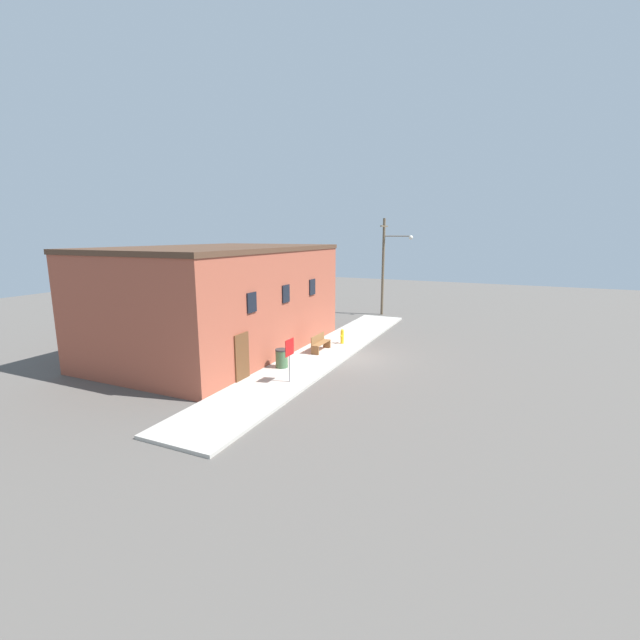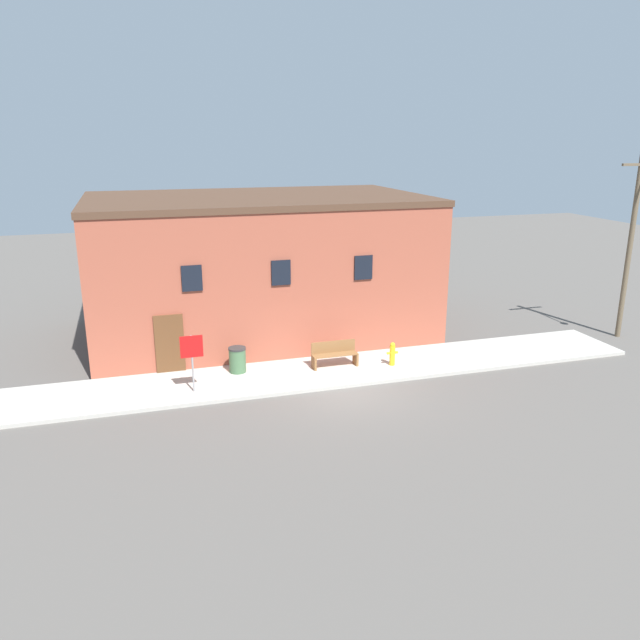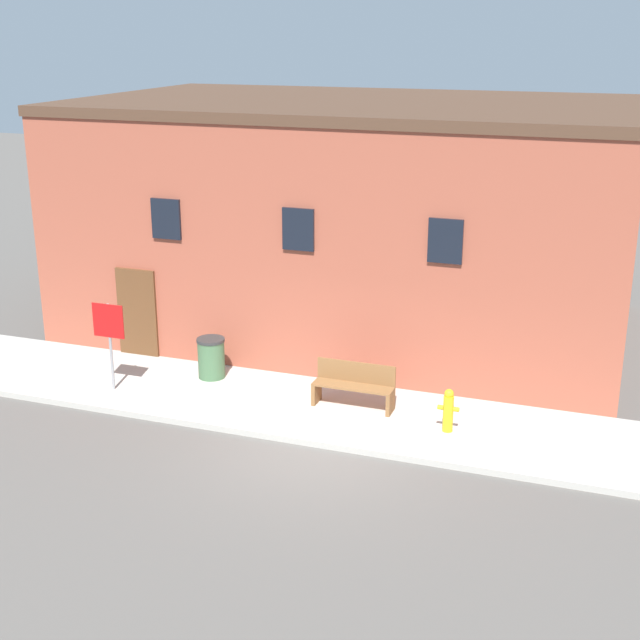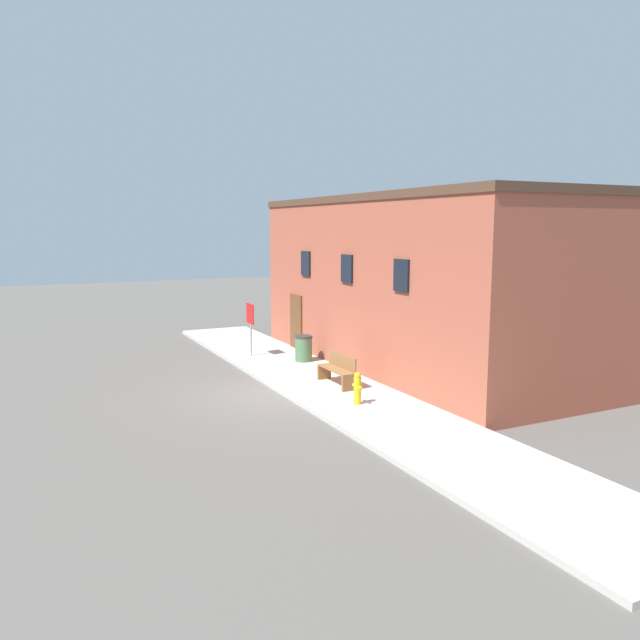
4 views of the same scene
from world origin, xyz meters
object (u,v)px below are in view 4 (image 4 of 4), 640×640
fire_hydrant (357,388)px  stop_sign (250,319)px  trash_bin (304,348)px  bench (338,370)px

fire_hydrant → stop_sign: stop_sign is taller
fire_hydrant → trash_bin: 5.55m
fire_hydrant → bench: (-2.04, 0.50, 0.02)m
fire_hydrant → stop_sign: 7.20m
fire_hydrant → trash_bin: (-5.47, 0.96, 0.02)m
trash_bin → fire_hydrant: bearing=-9.9°
fire_hydrant → bench: bench is taller
stop_sign → fire_hydrant: bearing=3.1°
fire_hydrant → trash_bin: trash_bin is taller
stop_sign → bench: size_ratio=1.15×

